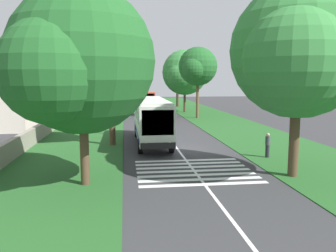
% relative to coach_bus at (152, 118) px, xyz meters
% --- Properties ---
extents(ground, '(160.00, 160.00, 0.00)m').
position_rel_coach_bus_xyz_m(ground, '(-3.27, -1.80, -2.15)').
color(ground, '#333335').
extents(grass_verge_left, '(120.00, 8.00, 0.04)m').
position_rel_coach_bus_xyz_m(grass_verge_left, '(11.73, 6.40, -2.13)').
color(grass_verge_left, '#235623').
rests_on(grass_verge_left, ground).
extents(grass_verge_right, '(120.00, 8.00, 0.04)m').
position_rel_coach_bus_xyz_m(grass_verge_right, '(11.73, -10.00, -2.13)').
color(grass_verge_right, '#235623').
rests_on(grass_verge_right, ground).
extents(centre_line, '(110.00, 0.16, 0.01)m').
position_rel_coach_bus_xyz_m(centre_line, '(11.73, -1.80, -2.14)').
color(centre_line, silver).
rests_on(centre_line, ground).
extents(coach_bus, '(11.16, 2.62, 3.73)m').
position_rel_coach_bus_xyz_m(coach_bus, '(0.00, 0.00, 0.00)').
color(coach_bus, silver).
rests_on(coach_bus, ground).
extents(zebra_crossing, '(5.85, 6.80, 0.01)m').
position_rel_coach_bus_xyz_m(zebra_crossing, '(-9.18, -1.80, -2.14)').
color(zebra_crossing, silver).
rests_on(zebra_crossing, ground).
extents(trailing_car_0, '(4.30, 1.78, 1.43)m').
position_rel_coach_bus_xyz_m(trailing_car_0, '(17.42, -3.39, -1.48)').
color(trailing_car_0, '#B21E1E').
rests_on(trailing_car_0, ground).
extents(trailing_car_1, '(4.30, 1.78, 1.43)m').
position_rel_coach_bus_xyz_m(trailing_car_1, '(22.47, -3.66, -1.48)').
color(trailing_car_1, gray).
rests_on(trailing_car_1, ground).
extents(trailing_car_2, '(4.30, 1.78, 1.43)m').
position_rel_coach_bus_xyz_m(trailing_car_2, '(31.96, -0.27, -1.48)').
color(trailing_car_2, black).
rests_on(trailing_car_2, ground).
extents(trailing_car_3, '(4.30, 1.78, 1.43)m').
position_rel_coach_bus_xyz_m(trailing_car_3, '(40.24, -3.40, -1.48)').
color(trailing_car_3, '#B21E1E').
rests_on(trailing_car_3, ground).
extents(trailing_minibus_0, '(6.00, 2.14, 2.53)m').
position_rel_coach_bus_xyz_m(trailing_minibus_0, '(49.15, -3.36, -0.60)').
color(trailing_minibus_0, '#CC4C33').
rests_on(trailing_minibus_0, ground).
extents(roadside_tree_left_0, '(7.12, 5.86, 9.03)m').
position_rel_coach_bus_xyz_m(roadside_tree_left_0, '(26.67, 3.65, 3.85)').
color(roadside_tree_left_0, '#3D2D1E').
rests_on(roadside_tree_left_0, grass_verge_left).
extents(roadside_tree_left_1, '(9.07, 7.30, 12.35)m').
position_rel_coach_bus_xyz_m(roadside_tree_left_1, '(57.81, 3.45, 6.38)').
color(roadside_tree_left_1, '#3D2D1E').
rests_on(roadside_tree_left_1, grass_verge_left).
extents(roadside_tree_left_2, '(5.74, 4.95, 9.63)m').
position_rel_coach_bus_xyz_m(roadside_tree_left_2, '(-0.27, 3.33, 4.90)').
color(roadside_tree_left_2, '#4C3826').
rests_on(roadside_tree_left_2, grass_verge_left).
extents(roadside_tree_left_3, '(8.67, 7.26, 9.89)m').
position_rel_coach_bus_xyz_m(roadside_tree_left_3, '(-11.17, 4.49, 3.96)').
color(roadside_tree_left_3, '#4C3826').
rests_on(roadside_tree_left_3, grass_verge_left).
extents(roadside_tree_right_0, '(8.14, 7.30, 10.06)m').
position_rel_coach_bus_xyz_m(roadside_tree_right_0, '(27.27, -7.40, 4.15)').
color(roadside_tree_right_0, '#4C3826').
rests_on(roadside_tree_right_0, grass_verge_right).
extents(roadside_tree_right_1, '(8.54, 7.25, 10.48)m').
position_rel_coach_bus_xyz_m(roadside_tree_right_1, '(-11.19, -6.76, 4.56)').
color(roadside_tree_right_1, '#4C3826').
rests_on(roadside_tree_right_1, grass_verge_right).
extents(roadside_tree_right_2, '(6.11, 5.28, 9.69)m').
position_rel_coach_bus_xyz_m(roadside_tree_right_2, '(18.40, -7.67, 4.81)').
color(roadside_tree_right_2, brown).
rests_on(roadside_tree_right_2, grass_verge_right).
extents(roadside_tree_right_3, '(5.72, 4.86, 8.53)m').
position_rel_coach_bus_xyz_m(roadside_tree_right_3, '(38.63, -7.98, 3.85)').
color(roadside_tree_right_3, '#3D2D1E').
rests_on(roadside_tree_right_3, grass_verge_right).
extents(utility_pole, '(0.24, 1.40, 8.11)m').
position_rel_coach_bus_xyz_m(utility_pole, '(5.07, 3.29, 2.09)').
color(utility_pole, '#473828').
rests_on(utility_pole, grass_verge_left).
extents(roadside_wall, '(70.00, 0.40, 1.34)m').
position_rel_coach_bus_xyz_m(roadside_wall, '(16.73, 9.80, -1.44)').
color(roadside_wall, gray).
rests_on(roadside_wall, grass_verge_left).
extents(pedestrian, '(0.34, 0.34, 1.69)m').
position_rel_coach_bus_xyz_m(pedestrian, '(-6.41, -7.49, -1.24)').
color(pedestrian, '#26262D').
rests_on(pedestrian, grass_verge_right).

